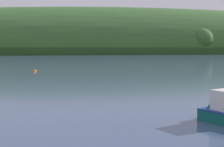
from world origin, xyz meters
TOP-DOWN VIEW (x-y plane):
  - far_shoreline_hill at (39.02, 198.71)m, footprint 605.65×84.22m
  - mooring_buoy_foreground at (-8.98, 64.40)m, footprint 0.64×0.64m

SIDE VIEW (x-z plane):
  - mooring_buoy_foreground at x=-8.98m, z-range -0.36..0.36m
  - far_shoreline_hill at x=39.02m, z-range -27.27..27.59m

